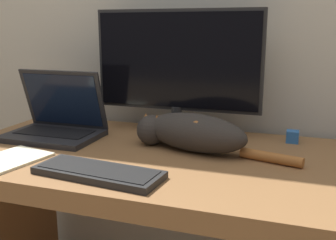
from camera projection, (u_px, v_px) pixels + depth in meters
desk at (163, 198)px, 1.32m from camera, size 1.45×0.73×0.74m
monitor at (177, 69)px, 1.46m from camera, size 0.64×0.19×0.47m
laptop at (56, 124)px, 1.47m from camera, size 0.34×0.24×0.25m
external_keyboard at (98, 172)px, 1.09m from camera, size 0.38×0.17×0.02m
cat at (190, 132)px, 1.30m from camera, size 0.56×0.22×0.13m
paper_notepad at (10, 159)px, 1.22m from camera, size 0.20×0.24×0.01m
small_toy at (292, 137)px, 1.40m from camera, size 0.04×0.04×0.04m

